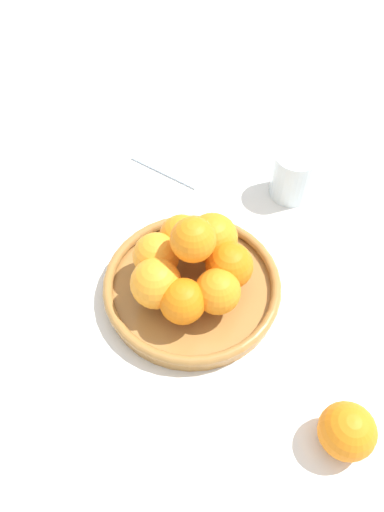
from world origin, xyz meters
TOP-DOWN VIEW (x-y plane):
  - ground_plane at (0.00, 0.00)m, footprint 4.00×4.00m
  - fruit_bowl at (0.00, 0.00)m, footprint 0.27×0.27m
  - orange_pile at (-0.00, -0.00)m, footprint 0.19×0.18m
  - stray_orange at (0.18, 0.24)m, footprint 0.07×0.07m
  - drinking_glass at (-0.25, 0.13)m, footprint 0.08×0.08m
  - napkin_folded at (-0.31, -0.09)m, footprint 0.19×0.19m

SIDE VIEW (x-z plane):
  - ground_plane at x=0.00m, z-range 0.00..0.00m
  - napkin_folded at x=-0.31m, z-range 0.00..0.01m
  - fruit_bowl at x=0.00m, z-range 0.00..0.03m
  - stray_orange at x=0.18m, z-range 0.00..0.07m
  - drinking_glass at x=-0.25m, z-range 0.00..0.09m
  - orange_pile at x=0.00m, z-range 0.01..0.14m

